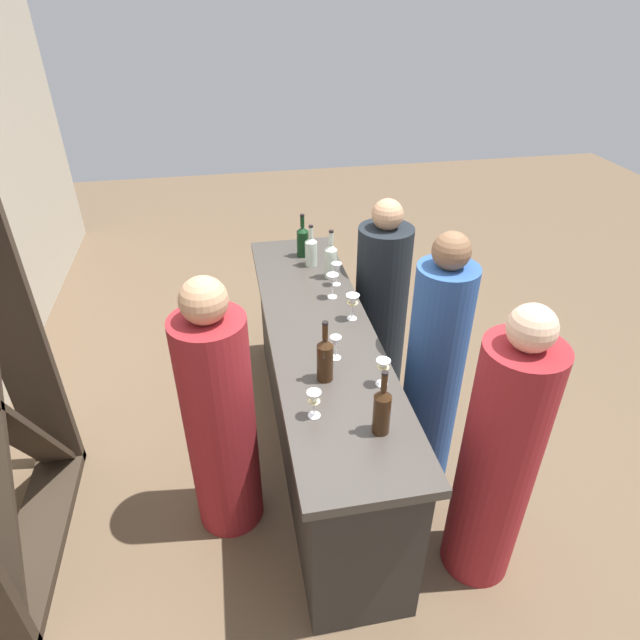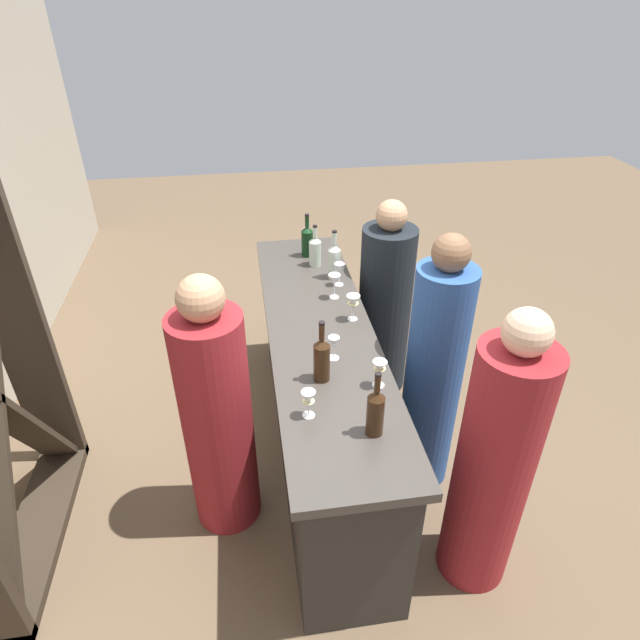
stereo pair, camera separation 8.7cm
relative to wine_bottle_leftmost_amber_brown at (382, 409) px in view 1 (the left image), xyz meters
name	(u,v)px [view 1 (the left image)]	position (x,y,z in m)	size (l,w,h in m)	color
ground_plane	(320,448)	(0.85, 0.11, -1.08)	(12.00, 12.00, 0.00)	brown
bar_counter	(320,392)	(0.85, 0.11, -0.60)	(2.43, 0.59, 0.96)	#2A2723
wine_bottle_leftmost_amber_brown	(382,409)	(0.00, 0.00, 0.00)	(0.08, 0.08, 0.33)	#331E0F
wine_bottle_second_left_amber_brown	(325,358)	(0.40, 0.17, 0.00)	(0.08, 0.08, 0.33)	#331E0F
wine_bottle_center_clear_pale	(331,260)	(1.43, -0.07, 0.00)	(0.08, 0.08, 0.33)	#B7C6B2
wine_bottle_second_right_clear_pale	(311,250)	(1.63, 0.02, -0.01)	(0.08, 0.08, 0.29)	#B7C6B2
wine_bottle_rightmost_dark_green	(303,240)	(1.78, 0.06, -0.01)	(0.08, 0.08, 0.31)	black
wine_glass_near_left	(383,367)	(0.31, -0.09, -0.02)	(0.07, 0.07, 0.15)	white
wine_glass_near_center	(352,303)	(0.91, -0.09, -0.01)	(0.08, 0.08, 0.16)	white
wine_glass_near_right	(337,269)	(1.32, -0.09, -0.01)	(0.07, 0.07, 0.15)	white
wine_glass_far_left	(332,280)	(1.17, -0.03, -0.01)	(0.07, 0.07, 0.16)	white
wine_glass_far_center	(336,343)	(0.55, 0.08, -0.03)	(0.06, 0.06, 0.13)	white
wine_glass_far_right	(314,400)	(0.15, 0.27, -0.03)	(0.07, 0.07, 0.14)	white
person_left_guest	(381,306)	(1.48, -0.45, -0.42)	(0.38, 0.38, 1.45)	black
person_center_guest	(434,374)	(0.58, -0.49, -0.33)	(0.38, 0.38, 1.61)	#284C8C
person_right_guest	(498,463)	(-0.08, -0.56, -0.35)	(0.45, 0.45, 1.58)	maroon
person_server_behind	(220,421)	(0.46, 0.70, -0.37)	(0.47, 0.47, 1.54)	maroon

